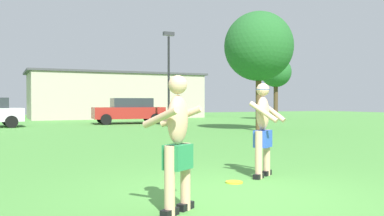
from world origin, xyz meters
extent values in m
plane|color=#4C8E3D|center=(0.00, 0.00, 0.00)|extent=(80.00, 80.00, 0.00)
cube|color=black|center=(1.29, 1.18, 0.04)|extent=(0.28, 0.23, 0.09)
cylinder|color=#E0AD89|center=(1.29, 1.18, 0.43)|extent=(0.13, 0.13, 0.85)
cube|color=black|center=(0.97, 0.96, 0.04)|extent=(0.28, 0.23, 0.09)
cylinder|color=#E0AD89|center=(0.97, 0.96, 0.43)|extent=(0.13, 0.13, 0.85)
cube|color=blue|center=(1.13, 1.07, 0.70)|extent=(0.42, 0.39, 0.31)
ellipsoid|color=#E0AD89|center=(1.13, 1.07, 1.16)|extent=(0.39, 0.36, 0.62)
cylinder|color=#E0AD89|center=(1.37, 1.11, 1.19)|extent=(0.30, 0.53, 0.40)
cylinder|color=#E0AD89|center=(1.00, 0.87, 1.19)|extent=(0.34, 0.53, 0.38)
sphere|color=#E0AD89|center=(1.13, 1.07, 1.60)|extent=(0.24, 0.24, 0.24)
cone|color=#194CA5|center=(1.13, 1.07, 1.66)|extent=(0.34, 0.34, 0.13)
cube|color=black|center=(-1.36, -0.56, 0.04)|extent=(0.28, 0.23, 0.09)
cylinder|color=#E0AD89|center=(-1.36, -0.56, 0.42)|extent=(0.13, 0.13, 0.85)
cube|color=black|center=(-1.07, -0.36, 0.04)|extent=(0.28, 0.23, 0.09)
cylinder|color=#E0AD89|center=(-1.07, -0.36, 0.42)|extent=(0.13, 0.13, 0.85)
cube|color=#28844C|center=(-1.21, -0.46, 0.70)|extent=(0.42, 0.39, 0.31)
ellipsoid|color=#E0AD89|center=(-1.21, -0.46, 1.16)|extent=(0.40, 0.37, 0.61)
cylinder|color=#E0AD89|center=(-1.46, -0.50, 1.19)|extent=(0.30, 0.57, 0.28)
cylinder|color=#E0AD89|center=(-1.08, -0.25, 1.19)|extent=(0.46, 0.48, 0.29)
sphere|color=#E0AD89|center=(-1.21, -0.46, 1.59)|extent=(0.23, 0.23, 0.23)
cylinder|color=yellow|center=(0.38, 0.83, 0.01)|extent=(0.30, 0.30, 0.03)
cube|color=maroon|center=(3.93, 19.30, 0.67)|extent=(4.43, 2.14, 0.70)
cube|color=#282D33|center=(4.13, 19.29, 1.30)|extent=(2.53, 1.77, 0.56)
cylinder|color=black|center=(2.36, 18.53, 0.32)|extent=(0.66, 0.27, 0.64)
cylinder|color=black|center=(2.50, 20.32, 0.32)|extent=(0.66, 0.27, 0.64)
cylinder|color=black|center=(5.36, 18.29, 0.32)|extent=(0.66, 0.27, 0.64)
cylinder|color=black|center=(5.50, 20.08, 0.32)|extent=(0.66, 0.27, 0.64)
cylinder|color=black|center=(-2.71, 17.99, 0.32)|extent=(0.66, 0.27, 0.64)
cylinder|color=black|center=(-2.86, 19.79, 0.32)|extent=(0.66, 0.27, 0.64)
cylinder|color=black|center=(5.05, 15.40, 2.45)|extent=(0.12, 0.12, 4.90)
cube|color=#333338|center=(5.05, 15.40, 5.05)|extent=(0.60, 0.24, 0.20)
cube|color=#B2A893|center=(5.59, 28.62, 1.79)|extent=(13.73, 5.97, 3.59)
cube|color=#3F3F44|center=(5.59, 28.62, 3.67)|extent=(14.28, 6.21, 0.16)
cylinder|color=#4C3823|center=(15.40, 19.68, 1.40)|extent=(0.32, 0.32, 2.79)
ellipsoid|color=#236028|center=(15.40, 19.68, 3.59)|extent=(2.30, 2.30, 2.27)
cylinder|color=brown|center=(7.73, 10.79, 1.41)|extent=(0.27, 0.27, 2.83)
ellipsoid|color=#236028|center=(7.73, 10.79, 3.96)|extent=(3.23, 3.23, 3.25)
camera|label=1|loc=(-3.18, -5.05, 1.38)|focal=37.92mm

